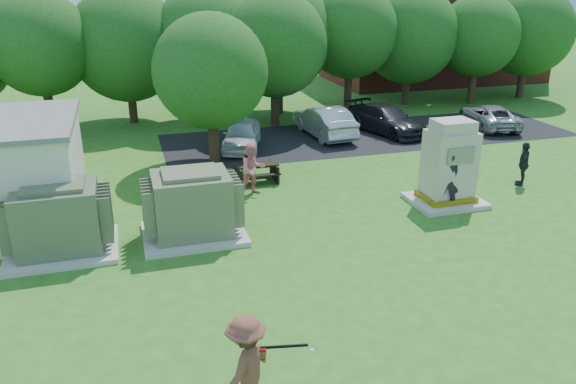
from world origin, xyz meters
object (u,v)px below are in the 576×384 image
object	(u,v)px
person_by_generator	(448,181)
person_at_picnic	(253,169)
car_silver_b	(489,116)
car_dark	(386,119)
picnic_table	(257,171)
car_white	(242,134)
batter	(246,365)
person_walking_right	(524,164)
generator_cabinet	(449,168)
transformer_left	(59,221)
car_silver_a	(324,121)
transformer_right	(192,206)

from	to	relation	value
person_by_generator	person_at_picnic	world-z (taller)	person_by_generator
car_silver_b	car_dark	bearing A→B (deg)	6.02
picnic_table	car_white	bearing A→B (deg)	85.03
car_white	car_dark	bearing A→B (deg)	22.82
batter	person_walking_right	world-z (taller)	batter
picnic_table	generator_cabinet	bearing A→B (deg)	-34.77
transformer_left	person_walking_right	bearing A→B (deg)	3.55
person_by_generator	person_at_picnic	distance (m)	6.68
person_by_generator	car_white	xyz separation A→B (m)	(-5.06, 8.88, -0.33)
picnic_table	car_silver_a	size ratio (longest dim) A/B	0.36
transformer_left	car_white	bearing A→B (deg)	50.81
person_at_picnic	transformer_left	bearing A→B (deg)	-163.58
transformer_left	car_white	size ratio (longest dim) A/B	0.78
person_walking_right	car_white	xyz separation A→B (m)	(-9.02, 7.62, -0.17)
transformer_right	car_dark	distance (m)	14.24
person_by_generator	person_walking_right	size ratio (longest dim) A/B	1.20
generator_cabinet	person_at_picnic	bearing A→B (deg)	156.26
picnic_table	person_at_picnic	xyz separation A→B (m)	(-0.44, -1.26, 0.51)
transformer_left	generator_cabinet	xyz separation A→B (m)	(12.36, 0.19, 0.31)
generator_cabinet	person_walking_right	world-z (taller)	generator_cabinet
car_white	car_silver_b	bearing A→B (deg)	18.19
generator_cabinet	person_by_generator	bearing A→B (deg)	-120.73
picnic_table	person_by_generator	distance (m)	7.04
transformer_right	car_dark	bearing A→B (deg)	40.79
person_walking_right	car_silver_b	bearing A→B (deg)	-167.35
car_white	car_silver_b	size ratio (longest dim) A/B	0.91
picnic_table	car_dark	distance (m)	9.38
picnic_table	batter	world-z (taller)	batter
generator_cabinet	car_silver_a	xyz separation A→B (m)	(-1.04, 9.36, -0.54)
generator_cabinet	person_walking_right	xyz separation A→B (m)	(3.69, 0.81, -0.45)
person_at_picnic	picnic_table	bearing A→B (deg)	62.37
car_dark	batter	bearing A→B (deg)	-140.53
car_dark	person_walking_right	bearing A→B (deg)	-97.12
picnic_table	car_silver_b	distance (m)	14.15
transformer_left	person_by_generator	xyz separation A→B (m)	(12.09, -0.27, 0.02)
transformer_right	batter	world-z (taller)	transformer_right
generator_cabinet	car_white	size ratio (longest dim) A/B	0.76
transformer_left	person_at_picnic	distance (m)	6.84
car_silver_a	generator_cabinet	bearing A→B (deg)	92.13
person_at_picnic	car_white	distance (m)	5.78
picnic_table	person_walking_right	world-z (taller)	person_walking_right
generator_cabinet	batter	bearing A→B (deg)	-138.37
picnic_table	person_walking_right	distance (m)	9.93
person_at_picnic	car_silver_a	xyz separation A→B (m)	(5.11, 6.65, -0.20)
person_at_picnic	person_walking_right	size ratio (longest dim) A/B	1.14
car_silver_b	transformer_left	bearing A→B (deg)	35.24
person_by_generator	car_dark	xyz separation A→B (m)	(2.39, 9.56, -0.31)
person_at_picnic	car_dark	world-z (taller)	person_at_picnic
person_by_generator	car_silver_a	size ratio (longest dim) A/B	0.44
person_walking_right	car_white	bearing A→B (deg)	-90.37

